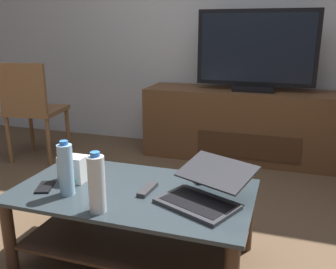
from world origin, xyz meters
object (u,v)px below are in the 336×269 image
object	(u,v)px
coffee_table	(134,212)
water_bottle_near	(66,169)
television	(256,52)
cell_phone	(45,187)
water_bottle_far	(97,184)
soundbar_remote	(148,189)
laptop	(205,190)
tv_remote	(196,177)
side_chair	(32,106)
media_cabinet	(251,125)
router_box	(73,168)

from	to	relation	value
coffee_table	water_bottle_near	distance (m)	0.40
television	cell_phone	bearing A→B (deg)	-113.64
water_bottle_far	soundbar_remote	world-z (taller)	water_bottle_far
soundbar_remote	water_bottle_far	bearing A→B (deg)	-112.95
laptop	tv_remote	world-z (taller)	laptop
coffee_table	water_bottle_near	size ratio (longest dim) A/B	4.37
side_chair	soundbar_remote	bearing A→B (deg)	-35.98
coffee_table	side_chair	distance (m)	1.84
tv_remote	laptop	bearing A→B (deg)	-105.50
media_cabinet	side_chair	size ratio (longest dim) A/B	2.17
television	water_bottle_far	world-z (taller)	television
side_chair	cell_phone	xyz separation A→B (m)	(1.02, -1.23, -0.11)
side_chair	router_box	xyz separation A→B (m)	(1.11, -1.10, -0.04)
tv_remote	soundbar_remote	xyz separation A→B (m)	(-0.19, -0.23, 0.00)
soundbar_remote	media_cabinet	bearing A→B (deg)	83.37
cell_phone	soundbar_remote	world-z (taller)	soundbar_remote
side_chair	media_cabinet	bearing A→B (deg)	19.89
media_cabinet	water_bottle_far	distance (m)	2.10
television	water_bottle_far	size ratio (longest dim) A/B	3.70
television	media_cabinet	bearing A→B (deg)	90.00
water_bottle_near	water_bottle_far	distance (m)	0.25
water_bottle_far	soundbar_remote	bearing A→B (deg)	63.48
media_cabinet	water_bottle_far	bearing A→B (deg)	-102.45
water_bottle_far	laptop	bearing A→B (deg)	29.66
coffee_table	tv_remote	bearing A→B (deg)	41.44
television	water_bottle_near	size ratio (longest dim) A/B	3.78
television	side_chair	xyz separation A→B (m)	(-1.84, -0.65, -0.46)
water_bottle_near	soundbar_remote	distance (m)	0.40
coffee_table	cell_phone	xyz separation A→B (m)	(-0.43, -0.12, 0.13)
cell_phone	soundbar_remote	xyz separation A→B (m)	(0.50, 0.13, 0.01)
media_cabinet	tv_remote	xyz separation A→B (m)	(-0.13, -1.55, 0.09)
tv_remote	water_bottle_far	bearing A→B (deg)	-161.16
coffee_table	television	size ratio (longest dim) A/B	1.16
laptop	television	bearing A→B (deg)	89.07
television	tv_remote	size ratio (longest dim) A/B	6.34
cell_phone	tv_remote	bearing A→B (deg)	5.54
laptop	soundbar_remote	world-z (taller)	laptop
water_bottle_far	coffee_table	bearing A→B (deg)	77.66
side_chair	tv_remote	world-z (taller)	side_chair
side_chair	water_bottle_far	size ratio (longest dim) A/B	3.25
media_cabinet	tv_remote	distance (m)	1.56
water_bottle_near	side_chair	bearing A→B (deg)	132.95
tv_remote	soundbar_remote	distance (m)	0.29
router_box	media_cabinet	bearing A→B (deg)	67.45
media_cabinet	water_bottle_near	distance (m)	2.05
television	water_bottle_far	distance (m)	2.11
water_bottle_far	cell_phone	size ratio (longest dim) A/B	1.96
coffee_table	side_chair	xyz separation A→B (m)	(-1.45, 1.11, 0.23)
side_chair	laptop	world-z (taller)	side_chair
coffee_table	laptop	world-z (taller)	laptop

